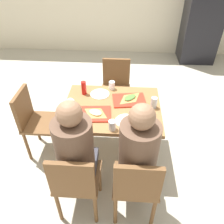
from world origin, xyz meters
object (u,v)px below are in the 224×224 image
plastic_cup_a (112,85)px  drink_fridge (204,14)px  chair_near_left (76,181)px  person_in_red (76,149)px  chair_far_side (116,85)px  pizza_slice_a (96,113)px  main_table (112,114)px  tray_red_far (129,100)px  chair_left_end (34,119)px  paper_plate_center (100,94)px  paper_plate_near_edge (126,121)px  pizza_slice_b (130,98)px  foil_bundle (70,102)px  chair_near_right (136,185)px  plastic_cup_b (112,125)px  tray_red_near (93,114)px  person_in_brown_jacket (138,153)px  condiment_bottle (84,88)px  soda_can (154,103)px

plastic_cup_a → drink_fridge: (1.64, 2.49, 0.18)m
chair_near_left → person_in_red: 0.28m
chair_near_left → drink_fridge: (1.88, 3.65, 0.44)m
chair_far_side → pizza_slice_a: bearing=-99.6°
main_table → chair_near_left: size_ratio=1.21×
tray_red_far → plastic_cup_a: size_ratio=3.60×
chair_near_left → chair_left_end: 1.03m
plastic_cup_a → chair_left_end: bearing=-158.0°
plastic_cup_a → pizza_slice_a: bearing=-104.9°
chair_left_end → paper_plate_center: 0.81m
paper_plate_near_edge → pizza_slice_b: bearing=84.9°
tray_red_far → foil_bundle: size_ratio=3.60×
chair_near_right → foil_bundle: bearing=132.0°
chair_near_left → plastic_cup_b: chair_near_left is taller
paper_plate_center → pizza_slice_a: size_ratio=0.90×
tray_red_far → main_table: bearing=-145.5°
tray_red_near → plastic_cup_b: 0.30m
foil_bundle → paper_plate_near_edge: bearing=-19.2°
paper_plate_center → pizza_slice_a: 0.38m
tray_red_near → chair_left_end: bearing=168.5°
chair_left_end → plastic_cup_a: size_ratio=8.60×
plastic_cup_a → person_in_red: bearing=-103.0°
chair_left_end → tray_red_near: bearing=-11.5°
person_in_brown_jacket → drink_fridge: 3.77m
tray_red_near → pizza_slice_a: pizza_slice_a is taller
pizza_slice_b → plastic_cup_b: size_ratio=2.56×
main_table → plastic_cup_a: 0.39m
paper_plate_center → plastic_cup_a: size_ratio=2.20×
tray_red_near → paper_plate_center: bearing=86.0°
pizza_slice_b → plastic_cup_a: plastic_cup_a is taller
tray_red_near → tray_red_far: same height
chair_near_right → person_in_brown_jacket: bearing=90.0°
chair_far_side → condiment_bottle: size_ratio=5.37×
chair_left_end → paper_plate_near_edge: size_ratio=3.91×
chair_near_right → paper_plate_near_edge: chair_near_right is taller
main_table → drink_fridge: bearing=60.4°
chair_near_right → tray_red_near: bearing=124.1°
pizza_slice_a → condiment_bottle: (-0.18, 0.38, 0.06)m
chair_near_right → chair_far_side: (-0.26, 1.60, 0.00)m
chair_near_left → plastic_cup_b: (0.29, 0.45, 0.27)m
plastic_cup_a → condiment_bottle: 0.34m
paper_plate_center → condiment_bottle: condiment_bottle is taller
plastic_cup_b → soda_can: size_ratio=0.82×
main_table → drink_fridge: (1.62, 2.85, 0.33)m
paper_plate_center → foil_bundle: foil_bundle is taller
pizza_slice_b → plastic_cup_a: (-0.22, 0.21, 0.03)m
soda_can → drink_fridge: size_ratio=0.06×
chair_far_side → plastic_cup_b: bearing=-88.7°
tray_red_near → paper_plate_near_edge: (0.34, -0.08, -0.00)m
person_in_brown_jacket → plastic_cup_b: bearing=127.5°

